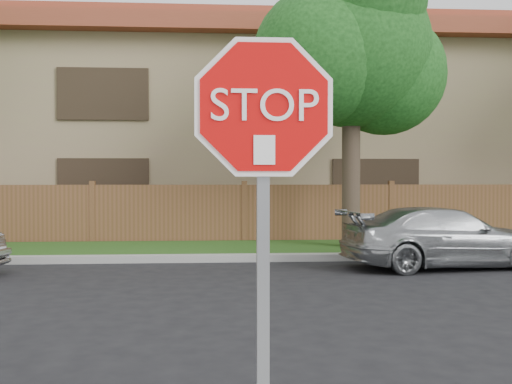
{
  "coord_description": "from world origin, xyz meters",
  "views": [
    {
      "loc": [
        -0.78,
        -4.57,
        1.79
      ],
      "look_at": [
        -0.53,
        -0.9,
        1.7
      ],
      "focal_mm": 42.0,
      "sensor_mm": 36.0,
      "label": 1
    }
  ],
  "objects": [
    {
      "name": "fence",
      "position": [
        0.0,
        11.4,
        0.8
      ],
      "size": [
        70.0,
        0.12,
        1.6
      ],
      "primitive_type": "cube",
      "color": "brown",
      "rests_on": "ground"
    },
    {
      "name": "sedan_right",
      "position": [
        3.77,
        7.0,
        0.6
      ],
      "size": [
        4.32,
        2.22,
        1.2
      ],
      "primitive_type": "imported",
      "rotation": [
        0.0,
        0.0,
        1.7
      ],
      "color": "#989C9F",
      "rests_on": "ground"
    },
    {
      "name": "tree_mid",
      "position": [
        2.52,
        9.57,
        4.87
      ],
      "size": [
        4.8,
        3.9,
        7.35
      ],
      "color": "#382B21",
      "rests_on": "ground"
    },
    {
      "name": "far_curb",
      "position": [
        0.0,
        8.15,
        0.07
      ],
      "size": [
        70.0,
        0.3,
        0.15
      ],
      "primitive_type": "cube",
      "color": "gray",
      "rests_on": "ground"
    },
    {
      "name": "apartment_building",
      "position": [
        0.0,
        17.0,
        3.53
      ],
      "size": [
        35.2,
        9.2,
        7.2
      ],
      "color": "tan",
      "rests_on": "ground"
    },
    {
      "name": "grass_strip",
      "position": [
        0.0,
        9.8,
        0.06
      ],
      "size": [
        70.0,
        3.0,
        0.12
      ],
      "primitive_type": "cube",
      "color": "#1E4714",
      "rests_on": "ground"
    },
    {
      "name": "stop_sign",
      "position": [
        -0.53,
        -1.48,
        1.83
      ],
      "size": [
        1.01,
        0.13,
        2.55
      ],
      "color": "gray",
      "rests_on": "sidewalk_near"
    }
  ]
}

